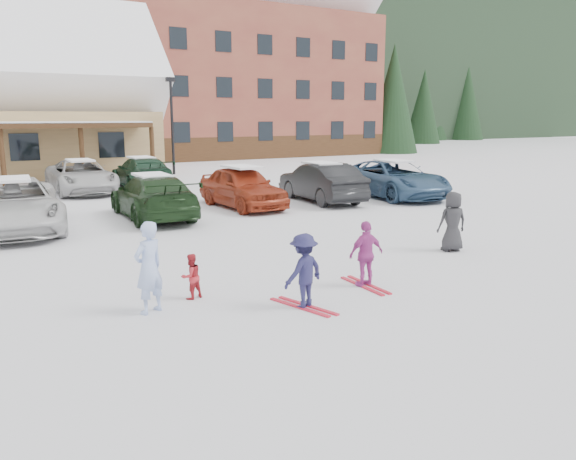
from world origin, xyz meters
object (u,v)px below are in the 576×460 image
lamp_post (172,120)px  child_navy (304,271)px  bystander_dark (452,222)px  parked_car_5 (321,182)px  alpine_hotel (209,54)px  toddler_red (191,276)px  parked_car_11 (142,172)px  parked_car_3 (153,197)px  parked_car_6 (393,179)px  parked_car_10 (81,176)px  parked_car_2 (14,205)px  parked_car_4 (242,187)px  child_magenta (366,254)px  adult_skier (149,268)px

lamp_post → child_navy: size_ratio=4.14×
bystander_dark → parked_car_5: 8.88m
alpine_hotel → toddler_red: size_ratio=36.82×
lamp_post → parked_car_11: (-3.42, -5.25, -2.44)m
parked_car_5 → parked_car_11: 9.46m
child_navy → parked_car_3: 10.12m
toddler_red → parked_car_6: parked_car_6 is taller
toddler_red → parked_car_10: 16.55m
lamp_post → parked_car_5: (1.40, -13.40, -2.39)m
bystander_dark → parked_car_10: bystander_dark is taller
bystander_dark → parked_car_11: bearing=-63.1°
parked_car_2 → parked_car_10: parked_car_2 is taller
parked_car_2 → parked_car_4: size_ratio=1.25×
toddler_red → parked_car_4: 10.71m
parked_car_4 → alpine_hotel: bearing=66.9°
child_navy → parked_car_10: size_ratio=0.26×
bystander_dark → parked_car_4: (-1.48, 8.91, 0.01)m
bystander_dark → child_magenta: bearing=35.9°
lamp_post → adult_skier: lamp_post is taller
child_navy → parked_car_4: size_ratio=0.30×
lamp_post → child_magenta: (-4.23, -23.34, -2.50)m
parked_car_3 → parked_car_10: 7.91m
child_magenta → parked_car_6: parked_car_6 is taller
alpine_hotel → parked_car_6: alpine_hotel is taller
child_magenta → bystander_dark: bystander_dark is taller
lamp_post → child_magenta: lamp_post is taller
bystander_dark → parked_car_6: size_ratio=0.27×
alpine_hotel → parked_car_3: 33.06m
alpine_hotel → parked_car_10: alpine_hotel is taller
parked_car_2 → bystander_dark: bearing=-38.0°
lamp_post → parked_car_10: lamp_post is taller
child_magenta → parked_car_3: parked_car_3 is taller
bystander_dark → parked_car_10: size_ratio=0.29×
alpine_hotel → child_magenta: alpine_hotel is taller
bystander_dark → parked_car_5: size_ratio=0.32×
alpine_hotel → parked_car_6: bearing=-98.0°
child_magenta → parked_car_2: 11.07m
parked_car_3 → parked_car_6: bearing=-179.0°
toddler_red → parked_car_11: parked_car_11 is taller
parked_car_2 → parked_car_6: parked_car_2 is taller
child_navy → parked_car_4: 11.37m
lamp_post → parked_car_2: 16.97m
toddler_red → child_magenta: (3.28, -1.03, 0.23)m
child_navy → child_magenta: 1.80m
adult_skier → parked_car_5: size_ratio=0.34×
parked_car_11 → parked_car_5: bearing=121.5°
lamp_post → parked_car_11: 6.73m
adult_skier → toddler_red: size_ratio=1.88×
toddler_red → parked_car_11: (4.09, 17.06, 0.29)m
toddler_red → parked_car_2: (-2.19, 8.59, 0.35)m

